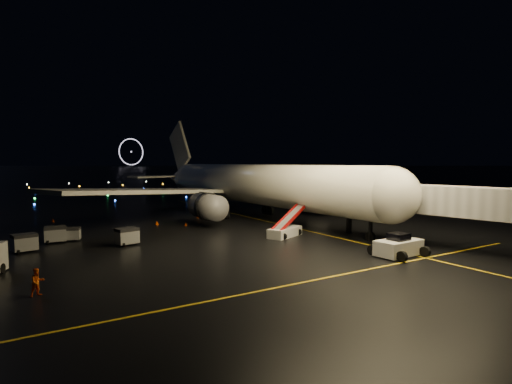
{
  "coord_description": "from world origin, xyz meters",
  "views": [
    {
      "loc": [
        -20.73,
        -33.0,
        8.96
      ],
      "look_at": [
        6.88,
        12.0,
        5.0
      ],
      "focal_mm": 28.0,
      "sensor_mm": 36.0,
      "label": 1
    }
  ],
  "objects_px": {
    "pushback_tug": "(399,245)",
    "crew_c": "(123,234)",
    "belt_loader": "(285,222)",
    "baggage_cart_3": "(55,234)",
    "crew_b": "(37,282)",
    "baggage_cart_1": "(72,234)",
    "baggage_cart_0": "(127,237)",
    "baggage_cart_2": "(25,243)",
    "airliner": "(241,163)"
  },
  "relations": [
    {
      "from": "pushback_tug",
      "to": "crew_c",
      "type": "height_order",
      "value": "pushback_tug"
    },
    {
      "from": "belt_loader",
      "to": "crew_c",
      "type": "bearing_deg",
      "value": 134.71
    },
    {
      "from": "baggage_cart_3",
      "to": "crew_b",
      "type": "bearing_deg",
      "value": -95.69
    },
    {
      "from": "baggage_cart_1",
      "to": "baggage_cart_3",
      "type": "height_order",
      "value": "baggage_cart_3"
    },
    {
      "from": "baggage_cart_0",
      "to": "baggage_cart_3",
      "type": "distance_m",
      "value": 8.54
    },
    {
      "from": "crew_c",
      "to": "baggage_cart_2",
      "type": "height_order",
      "value": "baggage_cart_2"
    },
    {
      "from": "belt_loader",
      "to": "baggage_cart_3",
      "type": "xyz_separation_m",
      "value": [
        -23.95,
        10.39,
        -0.85
      ]
    },
    {
      "from": "crew_c",
      "to": "baggage_cart_0",
      "type": "xyz_separation_m",
      "value": [
        -0.04,
        -2.09,
        0.1
      ]
    },
    {
      "from": "crew_b",
      "to": "baggage_cart_0",
      "type": "height_order",
      "value": "baggage_cart_0"
    },
    {
      "from": "crew_b",
      "to": "baggage_cart_3",
      "type": "xyz_separation_m",
      "value": [
        2.67,
        19.09,
        -0.01
      ]
    },
    {
      "from": "airliner",
      "to": "crew_b",
      "type": "bearing_deg",
      "value": -141.18
    },
    {
      "from": "belt_loader",
      "to": "baggage_cart_1",
      "type": "distance_m",
      "value": 24.67
    },
    {
      "from": "pushback_tug",
      "to": "baggage_cart_2",
      "type": "distance_m",
      "value": 36.74
    },
    {
      "from": "airliner",
      "to": "baggage_cart_0",
      "type": "relative_size",
      "value": 28.32
    },
    {
      "from": "airliner",
      "to": "crew_c",
      "type": "xyz_separation_m",
      "value": [
        -22.55,
        -12.8,
        -8.05
      ]
    },
    {
      "from": "pushback_tug",
      "to": "belt_loader",
      "type": "bearing_deg",
      "value": 101.23
    },
    {
      "from": "pushback_tug",
      "to": "baggage_cart_1",
      "type": "bearing_deg",
      "value": 133.52
    },
    {
      "from": "baggage_cart_0",
      "to": "pushback_tug",
      "type": "bearing_deg",
      "value": -55.44
    },
    {
      "from": "baggage_cart_3",
      "to": "belt_loader",
      "type": "bearing_deg",
      "value": -21.18
    },
    {
      "from": "crew_b",
      "to": "baggage_cart_0",
      "type": "xyz_separation_m",
      "value": [
        9.17,
        13.54,
        0.0
      ]
    },
    {
      "from": "belt_loader",
      "to": "crew_b",
      "type": "bearing_deg",
      "value": 174.52
    },
    {
      "from": "pushback_tug",
      "to": "baggage_cart_1",
      "type": "relative_size",
      "value": 2.61
    },
    {
      "from": "baggage_cart_3",
      "to": "crew_c",
      "type": "bearing_deg",
      "value": -25.58
    },
    {
      "from": "baggage_cart_3",
      "to": "airliner",
      "type": "bearing_deg",
      "value": 20.09
    },
    {
      "from": "pushback_tug",
      "to": "crew_b",
      "type": "distance_m",
      "value": 30.52
    },
    {
      "from": "baggage_cart_3",
      "to": "baggage_cart_0",
      "type": "bearing_deg",
      "value": -38.22
    },
    {
      "from": "baggage_cart_1",
      "to": "crew_c",
      "type": "bearing_deg",
      "value": -19.85
    },
    {
      "from": "baggage_cart_2",
      "to": "crew_b",
      "type": "bearing_deg",
      "value": -102.77
    },
    {
      "from": "pushback_tug",
      "to": "baggage_cart_3",
      "type": "height_order",
      "value": "pushback_tug"
    },
    {
      "from": "crew_b",
      "to": "pushback_tug",
      "type": "bearing_deg",
      "value": -32.28
    },
    {
      "from": "baggage_cart_1",
      "to": "baggage_cart_2",
      "type": "height_order",
      "value": "baggage_cart_2"
    },
    {
      "from": "pushback_tug",
      "to": "crew_c",
      "type": "distance_m",
      "value": 29.41
    },
    {
      "from": "baggage_cart_0",
      "to": "baggage_cart_2",
      "type": "relative_size",
      "value": 1.03
    },
    {
      "from": "crew_c",
      "to": "baggage_cart_3",
      "type": "relative_size",
      "value": 0.77
    },
    {
      "from": "crew_b",
      "to": "crew_c",
      "type": "relative_size",
      "value": 1.12
    },
    {
      "from": "baggage_cart_0",
      "to": "baggage_cart_2",
      "type": "xyz_separation_m",
      "value": [
        -9.53,
        1.93,
        -0.02
      ]
    },
    {
      "from": "crew_c",
      "to": "baggage_cart_3",
      "type": "xyz_separation_m",
      "value": [
        -6.54,
        3.46,
        0.09
      ]
    },
    {
      "from": "airliner",
      "to": "baggage_cart_0",
      "type": "xyz_separation_m",
      "value": [
        -22.59,
        -14.89,
        -7.95
      ]
    },
    {
      "from": "airliner",
      "to": "crew_c",
      "type": "height_order",
      "value": "airliner"
    },
    {
      "from": "pushback_tug",
      "to": "baggage_cart_3",
      "type": "bearing_deg",
      "value": 135.69
    },
    {
      "from": "airliner",
      "to": "baggage_cart_2",
      "type": "distance_m",
      "value": 35.54
    },
    {
      "from": "airliner",
      "to": "baggage_cart_3",
      "type": "relative_size",
      "value": 28.76
    },
    {
      "from": "crew_b",
      "to": "crew_c",
      "type": "distance_m",
      "value": 18.14
    },
    {
      "from": "belt_loader",
      "to": "baggage_cart_1",
      "type": "relative_size",
      "value": 4.14
    },
    {
      "from": "belt_loader",
      "to": "crew_c",
      "type": "xyz_separation_m",
      "value": [
        -17.41,
        6.94,
        -0.94
      ]
    },
    {
      "from": "belt_loader",
      "to": "baggage_cart_0",
      "type": "distance_m",
      "value": 18.13
    },
    {
      "from": "airliner",
      "to": "pushback_tug",
      "type": "xyz_separation_m",
      "value": [
        -1.67,
        -33.51,
        -7.79
      ]
    },
    {
      "from": "baggage_cart_0",
      "to": "baggage_cart_2",
      "type": "distance_m",
      "value": 9.72
    },
    {
      "from": "crew_b",
      "to": "baggage_cart_1",
      "type": "distance_m",
      "value": 19.85
    },
    {
      "from": "airliner",
      "to": "crew_b",
      "type": "xyz_separation_m",
      "value": [
        -31.76,
        -28.43,
        -7.95
      ]
    }
  ]
}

